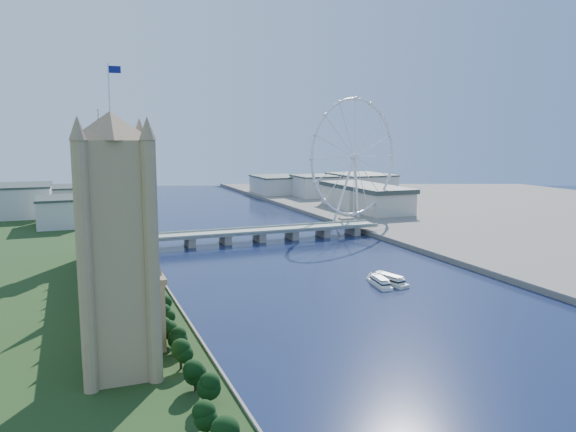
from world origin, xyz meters
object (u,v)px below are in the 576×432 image
victoria_tower (116,237)px  london_eye (354,158)px  tour_boat_far (389,284)px  tour_boat_near (380,286)px

victoria_tower → london_eye: bearing=49.6°
london_eye → tour_boat_far: london_eye is taller
london_eye → tour_boat_far: (-90.00, -217.12, -67.52)m
london_eye → tour_boat_near: 249.04m
london_eye → tour_boat_far: size_ratio=4.18×
tour_boat_near → tour_boat_far: (7.46, 1.89, 0.00)m
victoria_tower → tour_boat_far: bearing=26.7°
tour_boat_near → tour_boat_far: tour_boat_far is taller
tour_boat_near → tour_boat_far: 7.69m
victoria_tower → tour_boat_far: size_ratio=3.77×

